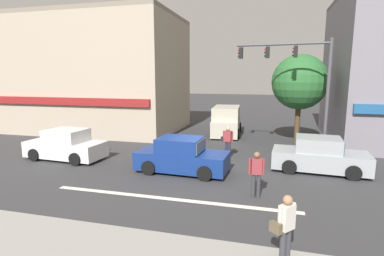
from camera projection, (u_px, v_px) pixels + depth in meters
ground_plane at (194, 170)px, 13.92m from camera, size 120.00×120.00×0.00m
lane_marking_stripe at (170, 199)px, 10.58m from camera, size 9.00×0.24×0.01m
building_left_block at (95, 74)px, 24.23m from camera, size 13.70×8.52×8.86m
street_tree at (300, 82)px, 18.54m from camera, size 3.41×3.41×5.63m
utility_pole_near_left at (102, 74)px, 19.66m from camera, size 1.40×0.22×8.52m
traffic_light_mast at (302, 76)px, 15.73m from camera, size 4.88×0.61×6.20m
sedan_crossing_rightbound at (319, 156)px, 13.55m from camera, size 4.22×2.11×1.58m
sedan_approaching_near at (182, 157)px, 13.46m from camera, size 4.18×2.04×1.58m
van_waiting_far at (227, 121)px, 22.03m from camera, size 2.25×4.70×2.11m
sedan_crossing_leftbound at (66, 146)px, 15.59m from camera, size 4.20×2.09×1.58m
pedestrian_foreground_with_bag at (286, 225)px, 6.76m from camera, size 0.58×0.58×1.67m
pedestrian_mid_crossing at (256, 172)px, 10.58m from camera, size 0.56×0.28×1.67m
pedestrian_far_side at (227, 140)px, 15.87m from camera, size 0.67×0.39×1.67m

